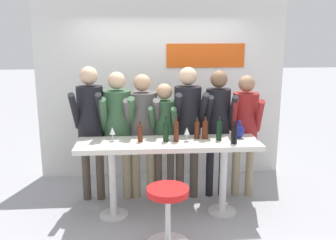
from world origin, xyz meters
TOP-DOWN VIEW (x-y plane):
  - ground_plane at (0.00, 0.00)m, footprint 40.00×40.00m
  - back_wall at (0.01, 1.45)m, footprint 3.83×0.12m
  - tasting_table at (-0.00, 0.00)m, footprint 2.23×0.58m
  - bar_stool at (-0.06, -0.72)m, footprint 0.47×0.47m
  - person_far_left at (-1.00, 0.51)m, footprint 0.43×0.56m
  - person_left at (-0.64, 0.50)m, footprint 0.46×0.57m
  - person_center_left at (-0.31, 0.53)m, footprint 0.47×0.56m
  - person_center at (-0.02, 0.47)m, footprint 0.41×0.52m
  - person_center_right at (0.29, 0.47)m, footprint 0.44×0.57m
  - person_right at (0.71, 0.50)m, footprint 0.40×0.53m
  - person_far_right at (1.08, 0.48)m, footprint 0.47×0.58m
  - wine_bottle_0 at (-0.03, 0.01)m, footprint 0.07×0.07m
  - wine_bottle_1 at (-0.34, 0.02)m, footprint 0.06×0.06m
  - wine_bottle_2 at (0.37, 0.11)m, footprint 0.07×0.07m
  - wine_bottle_3 at (0.47, 0.10)m, footprint 0.08×0.08m
  - wine_bottle_4 at (0.62, 0.02)m, footprint 0.07×0.07m
  - wine_bottle_5 at (0.77, -0.14)m, footprint 0.07×0.07m
  - wine_bottle_6 at (0.09, 0.00)m, footprint 0.06×0.06m
  - wine_glass_0 at (-0.68, 0.07)m, footprint 0.07×0.07m
  - wine_glass_1 at (0.22, -0.01)m, footprint 0.07×0.07m
  - decorative_vase at (0.90, 0.09)m, footprint 0.13×0.13m

SIDE VIEW (x-z plane):
  - ground_plane at x=0.00m, z-range 0.00..0.00m
  - bar_stool at x=-0.06m, z-range 0.11..0.78m
  - tasting_table at x=0.00m, z-range 0.32..1.28m
  - person_center at x=-0.02m, z-range 0.20..1.81m
  - decorative_vase at x=0.90m, z-range 0.94..1.16m
  - person_far_right at x=1.08m, z-range 0.21..1.91m
  - person_center_left at x=-0.31m, z-range 0.20..1.93m
  - wine_bottle_1 at x=-0.34m, z-range 0.95..1.20m
  - wine_bottle_2 at x=0.37m, z-range 0.95..1.21m
  - wine_glass_0 at x=-0.68m, z-range 0.99..1.17m
  - wine_glass_1 at x=0.22m, z-range 0.99..1.17m
  - wine_bottle_3 at x=0.47m, z-range 0.95..1.24m
  - wine_bottle_5 at x=0.77m, z-range 0.95..1.24m
  - person_left at x=-0.64m, z-range 0.21..1.97m
  - wine_bottle_4 at x=0.62m, z-range 0.94..1.24m
  - wine_bottle_6 at x=0.09m, z-range 0.94..1.26m
  - wine_bottle_0 at x=-0.03m, z-range 0.94..1.26m
  - person_right at x=0.71m, z-range 0.23..2.00m
  - person_center_right at x=0.29m, z-range 0.23..2.04m
  - person_far_left at x=-1.00m, z-range 0.23..2.06m
  - back_wall at x=0.01m, z-range 0.00..2.82m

